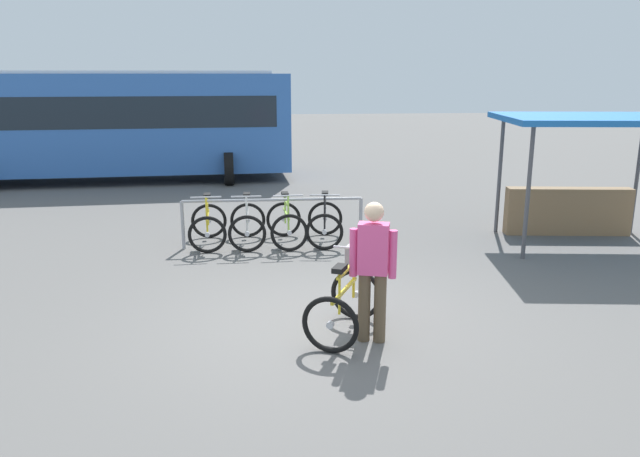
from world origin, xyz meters
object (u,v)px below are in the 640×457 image
racked_bike_yellow (208,225)px  bus_distant (111,120)px  racked_bike_white (247,225)px  racked_bike_lime (286,224)px  market_stall (581,165)px  racked_bike_black (325,223)px  person_with_featured_bike (373,266)px  featured_bicycle (346,297)px

racked_bike_yellow → bus_distant: (-3.22, 7.23, 1.37)m
racked_bike_yellow → racked_bike_white: bearing=-0.4°
racked_bike_yellow → bus_distant: bearing=114.0°
racked_bike_lime → bus_distant: 8.70m
racked_bike_white → bus_distant: 8.35m
racked_bike_white → market_stall: bearing=-2.5°
bus_distant → racked_bike_black: bearing=-53.7°
racked_bike_black → person_with_featured_bike: bearing=-88.8°
market_stall → racked_bike_lime: bearing=177.2°
bus_distant → market_stall: (9.96, -7.51, -0.35)m
featured_bicycle → bus_distant: bus_distant is taller
bus_distant → racked_bike_yellow: bearing=-66.0°
racked_bike_white → market_stall: 6.13m
racked_bike_yellow → racked_bike_lime: size_ratio=0.99×
featured_bicycle → person_with_featured_bike: person_with_featured_bike is taller
racked_bike_lime → market_stall: 5.44m
racked_bike_yellow → racked_bike_black: (2.10, -0.01, 0.00)m
racked_bike_black → bus_distant: size_ratio=0.12×
featured_bicycle → market_stall: market_stall is taller
featured_bicycle → person_with_featured_bike: bearing=-46.9°
racked_bike_yellow → racked_bike_black: 2.10m
racked_bike_black → featured_bicycle: same height
racked_bike_white → market_stall: (6.04, -0.27, 1.03)m
bus_distant → person_with_featured_bike: bearing=-64.8°
racked_bike_black → market_stall: 4.76m
person_with_featured_bike → racked_bike_lime: bearing=100.4°
racked_bike_white → featured_bicycle: size_ratio=0.88×
racked_bike_black → bus_distant: bus_distant is taller
racked_bike_lime → bus_distant: bus_distant is taller
featured_bicycle → racked_bike_lime: bearing=97.5°
featured_bicycle → racked_bike_white: bearing=107.1°
racked_bike_yellow → racked_bike_lime: 1.40m
racked_bike_white → racked_bike_lime: 0.70m
person_with_featured_bike → market_stall: (4.55, 4.01, 0.49)m
racked_bike_black → featured_bicycle: bearing=-92.4°
racked_bike_white → person_with_featured_bike: 4.56m
racked_bike_yellow → person_with_featured_bike: (2.19, -4.28, 0.54)m
racked_bike_black → racked_bike_lime: bearing=179.6°
featured_bicycle → market_stall: bearing=37.8°
racked_bike_white → market_stall: market_stall is taller
featured_bicycle → racked_bike_black: bearing=87.6°
racked_bike_yellow → racked_bike_lime: bearing=-0.4°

